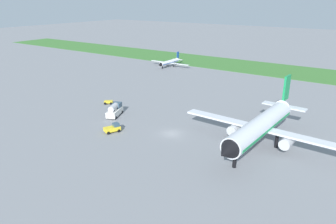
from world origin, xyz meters
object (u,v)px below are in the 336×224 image
fuel_truck_near_gate (115,110)px  pushback_tug_midfield (113,128)px  airplane_midfield_jet (261,126)px  baggage_cart_by_runway (108,102)px  airplane_taxiing_turboprop (170,62)px

fuel_truck_near_gate → pushback_tug_midfield: bearing=-161.6°
fuel_truck_near_gate → pushback_tug_midfield: 10.82m
airplane_midfield_jet → pushback_tug_midfield: size_ratio=8.63×
airplane_midfield_jet → baggage_cart_by_runway: bearing=-89.8°
airplane_taxiing_turboprop → baggage_cart_by_runway: bearing=15.6°
pushback_tug_midfield → baggage_cart_by_runway: pushback_tug_midfield is taller
airplane_taxiing_turboprop → pushback_tug_midfield: airplane_taxiing_turboprop is taller
airplane_taxiing_turboprop → fuel_truck_near_gate: 64.46m
pushback_tug_midfield → baggage_cart_by_runway: size_ratio=1.36×
fuel_truck_near_gate → baggage_cart_by_runway: 10.48m
airplane_midfield_jet → pushback_tug_midfield: (-29.95, -12.21, -3.50)m
airplane_midfield_jet → pushback_tug_midfield: bearing=-65.1°
fuel_truck_near_gate → pushback_tug_midfield: size_ratio=1.72×
airplane_midfield_jet → baggage_cart_by_runway: size_ratio=11.75×
airplane_taxiing_turboprop → airplane_midfield_jet: size_ratio=0.56×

